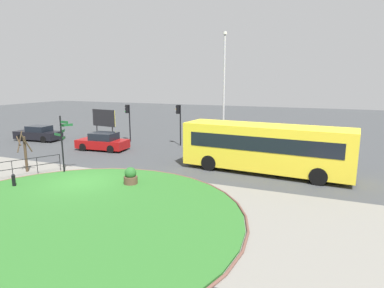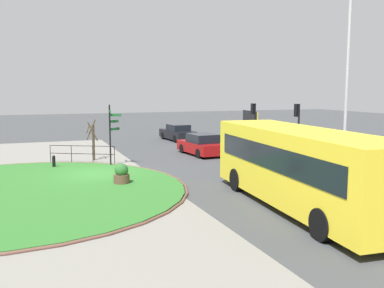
# 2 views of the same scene
# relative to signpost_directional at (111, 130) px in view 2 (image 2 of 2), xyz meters

# --- Properties ---
(ground) EXTENTS (120.00, 120.00, 0.00)m
(ground) POSITION_rel_signpost_directional_xyz_m (2.45, -1.25, -2.15)
(ground) COLOR #3D3F42
(sidewalk_paving) EXTENTS (32.00, 8.73, 0.02)m
(sidewalk_paving) POSITION_rel_signpost_directional_xyz_m (2.45, -2.89, -2.14)
(sidewalk_paving) COLOR gray
(sidewalk_paving) RESTS_ON ground
(grass_island) EXTENTS (14.83, 14.83, 0.10)m
(grass_island) POSITION_rel_signpost_directional_xyz_m (5.15, -5.16, -2.10)
(grass_island) COLOR #2D6B28
(grass_island) RESTS_ON ground
(grass_kerb_ring) EXTENTS (15.14, 15.14, 0.11)m
(grass_kerb_ring) POSITION_rel_signpost_directional_xyz_m (5.15, -5.16, -2.09)
(grass_kerb_ring) COLOR brown
(grass_kerb_ring) RESTS_ON ground
(signpost_directional) EXTENTS (1.36, 0.70, 3.63)m
(signpost_directional) POSITION_rel_signpost_directional_xyz_m (0.00, 0.00, 0.00)
(signpost_directional) COLOR black
(signpost_directional) RESTS_ON ground
(bollard_foreground) EXTENTS (0.19, 0.19, 0.76)m
(bollard_foreground) POSITION_rel_signpost_directional_xyz_m (-0.45, -3.24, -1.76)
(bollard_foreground) COLOR black
(bollard_foreground) RESTS_ON ground
(railing_grass_edge) EXTENTS (1.98, 3.64, 1.10)m
(railing_grass_edge) POSITION_rel_signpost_directional_xyz_m (-1.60, -1.53, -1.44)
(railing_grass_edge) COLOR black
(railing_grass_edge) RESTS_ON ground
(bus_yellow) EXTENTS (10.53, 3.38, 3.00)m
(bus_yellow) POSITION_rel_signpost_directional_xyz_m (11.54, 5.02, -0.52)
(bus_yellow) COLOR yellow
(bus_yellow) RESTS_ON ground
(car_near_lane) EXTENTS (4.34, 2.23, 1.47)m
(car_near_lane) POSITION_rel_signpost_directional_xyz_m (-2.19, 6.61, -1.46)
(car_near_lane) COLOR maroon
(car_near_lane) RESTS_ON ground
(car_far_lane) EXTENTS (4.60, 2.13, 1.44)m
(car_far_lane) POSITION_rel_signpost_directional_xyz_m (-10.80, 7.81, -1.48)
(car_far_lane) COLOR black
(car_far_lane) RESTS_ON ground
(traffic_light_near) EXTENTS (0.49, 0.28, 3.62)m
(traffic_light_near) POSITION_rel_signpost_directional_xyz_m (2.85, 10.86, 0.51)
(traffic_light_near) COLOR black
(traffic_light_near) RESTS_ON ground
(traffic_light_far) EXTENTS (0.48, 0.32, 3.49)m
(traffic_light_far) POSITION_rel_signpost_directional_xyz_m (-2.40, 10.76, 0.42)
(traffic_light_far) COLOR black
(traffic_light_far) RESTS_ON ground
(lamppost_tall) EXTENTS (0.32, 0.32, 9.58)m
(lamppost_tall) POSITION_rel_signpost_directional_xyz_m (6.92, 10.99, 2.94)
(lamppost_tall) COLOR #B7B7BC
(lamppost_tall) RESTS_ON ground
(billboard_left) EXTENTS (3.12, 0.54, 2.73)m
(billboard_left) POSITION_rel_signpost_directional_xyz_m (-6.93, 12.95, -0.37)
(billboard_left) COLOR black
(billboard_left) RESTS_ON ground
(planter_near_signpost) EXTENTS (0.76, 0.76, 1.03)m
(planter_near_signpost) POSITION_rel_signpost_directional_xyz_m (5.19, -0.48, -1.67)
(planter_near_signpost) COLOR brown
(planter_near_signpost) RESTS_ON ground
(street_tree_bare) EXTENTS (0.84, 0.72, 2.60)m
(street_tree_bare) POSITION_rel_signpost_directional_xyz_m (-2.44, -0.74, -0.82)
(street_tree_bare) COLOR #423323
(street_tree_bare) RESTS_ON ground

